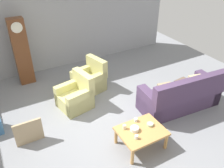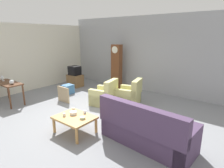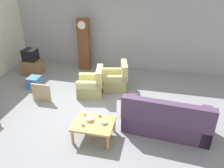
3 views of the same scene
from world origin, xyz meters
TOP-DOWN VIEW (x-y plane):
  - ground_plane at (0.00, 0.00)m, footprint 10.40×10.40m
  - garage_door_wall at (0.00, 3.60)m, footprint 8.40×0.16m
  - couch_floral at (1.99, -0.29)m, footprint 2.16×1.04m
  - armchair_olive_near at (-0.36, 1.09)m, footprint 0.92×0.90m
  - armchair_olive_far at (0.31, 1.67)m, footprint 0.95×0.93m
  - coffee_table_wood at (0.32, -0.90)m, footprint 0.96×0.76m
  - grandfather_clock at (-1.23, 2.99)m, footprint 0.44×0.30m
  - framed_picture_leaning at (-1.74, 0.36)m, footprint 0.60×0.05m
  - cup_white_porcelain at (0.09, -1.04)m, footprint 0.07×0.07m
  - cup_blue_rimmed at (0.38, -0.60)m, footprint 0.08×0.08m
  - cup_cream_tall at (0.03, -0.68)m, footprint 0.08×0.08m
  - bowl_white_stacked at (0.19, -0.82)m, footprint 0.18×0.18m
  - bowl_shallow_green at (0.57, -0.86)m, footprint 0.14×0.14m

SIDE VIEW (x-z plane):
  - ground_plane at x=0.00m, z-range 0.00..0.00m
  - framed_picture_leaning at x=-1.74m, z-range 0.00..0.57m
  - armchair_olive_near at x=-0.36m, z-range -0.15..0.77m
  - armchair_olive_far at x=0.31m, z-range -0.15..0.77m
  - couch_floral at x=1.99m, z-range -0.16..0.88m
  - coffee_table_wood at x=0.32m, z-range 0.16..0.59m
  - bowl_shallow_green at x=0.57m, z-range 0.44..0.49m
  - cup_blue_rimmed at x=0.38m, z-range 0.44..0.51m
  - bowl_white_stacked at x=0.19m, z-range 0.44..0.51m
  - cup_white_porcelain at x=0.09m, z-range 0.44..0.52m
  - cup_cream_tall at x=0.03m, z-range 0.44..0.53m
  - grandfather_clock at x=-1.23m, z-range 0.01..2.01m
  - garage_door_wall at x=0.00m, z-range 0.00..3.20m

